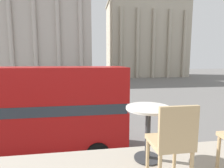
{
  "coord_description": "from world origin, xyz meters",
  "views": [
    {
      "loc": [
        0.72,
        -2.51,
        4.52
      ],
      "look_at": [
        3.39,
        15.3,
        2.22
      ],
      "focal_mm": 28.0,
      "sensor_mm": 36.0,
      "label": 1
    }
  ],
  "objects_px": {
    "cafe_dining_table": "(148,121)",
    "traffic_light_near": "(68,91)",
    "pedestrian_grey": "(53,92)",
    "traffic_light_mid": "(94,80)",
    "car_navy": "(103,99)",
    "pedestrian_white": "(68,79)",
    "cafe_chair_0": "(172,140)",
    "pedestrian_yellow": "(21,91)",
    "plaza_building_right": "(145,40)",
    "double_decker_bus": "(13,108)",
    "plaza_building_left": "(42,27)",
    "pedestrian_blue": "(64,88)"
  },
  "relations": [
    {
      "from": "cafe_dining_table",
      "to": "traffic_light_near",
      "type": "distance_m",
      "value": 11.39
    },
    {
      "from": "cafe_dining_table",
      "to": "pedestrian_grey",
      "type": "bearing_deg",
      "value": 103.85
    },
    {
      "from": "traffic_light_mid",
      "to": "car_navy",
      "type": "xyz_separation_m",
      "value": [
        0.72,
        -4.63,
        -1.54
      ]
    },
    {
      "from": "car_navy",
      "to": "pedestrian_white",
      "type": "height_order",
      "value": "pedestrian_white"
    },
    {
      "from": "cafe_chair_0",
      "to": "pedestrian_yellow",
      "type": "relative_size",
      "value": 0.53
    },
    {
      "from": "plaza_building_right",
      "to": "traffic_light_mid",
      "type": "height_order",
      "value": "plaza_building_right"
    },
    {
      "from": "double_decker_bus",
      "to": "pedestrian_yellow",
      "type": "height_order",
      "value": "double_decker_bus"
    },
    {
      "from": "plaza_building_right",
      "to": "traffic_light_mid",
      "type": "bearing_deg",
      "value": -118.87
    },
    {
      "from": "cafe_dining_table",
      "to": "plaza_building_left",
      "type": "bearing_deg",
      "value": 104.17
    },
    {
      "from": "cafe_chair_0",
      "to": "pedestrian_grey",
      "type": "relative_size",
      "value": 0.55
    },
    {
      "from": "cafe_dining_table",
      "to": "traffic_light_mid",
      "type": "bearing_deg",
      "value": 89.58
    },
    {
      "from": "plaza_building_left",
      "to": "pedestrian_blue",
      "type": "bearing_deg",
      "value": -71.91
    },
    {
      "from": "traffic_light_near",
      "to": "pedestrian_blue",
      "type": "distance_m",
      "value": 11.08
    },
    {
      "from": "pedestrian_blue",
      "to": "plaza_building_left",
      "type": "bearing_deg",
      "value": -165.13
    },
    {
      "from": "cafe_chair_0",
      "to": "double_decker_bus",
      "type": "bearing_deg",
      "value": 122.11
    },
    {
      "from": "traffic_light_mid",
      "to": "car_navy",
      "type": "height_order",
      "value": "traffic_light_mid"
    },
    {
      "from": "plaza_building_right",
      "to": "pedestrian_grey",
      "type": "relative_size",
      "value": 14.17
    },
    {
      "from": "cafe_dining_table",
      "to": "plaza_building_right",
      "type": "relative_size",
      "value": 0.03
    },
    {
      "from": "pedestrian_grey",
      "to": "double_decker_bus",
      "type": "bearing_deg",
      "value": -16.21
    },
    {
      "from": "cafe_dining_table",
      "to": "car_navy",
      "type": "distance_m",
      "value": 15.74
    },
    {
      "from": "cafe_chair_0",
      "to": "traffic_light_near",
      "type": "xyz_separation_m",
      "value": [
        -2.21,
        11.65,
        -1.39
      ]
    },
    {
      "from": "pedestrian_blue",
      "to": "pedestrian_yellow",
      "type": "bearing_deg",
      "value": -73.97
    },
    {
      "from": "cafe_dining_table",
      "to": "traffic_light_near",
      "type": "bearing_deg",
      "value": 100.99
    },
    {
      "from": "traffic_light_near",
      "to": "pedestrian_white",
      "type": "distance_m",
      "value": 23.22
    },
    {
      "from": "traffic_light_near",
      "to": "pedestrian_yellow",
      "type": "bearing_deg",
      "value": 125.34
    },
    {
      "from": "pedestrian_grey",
      "to": "pedestrian_white",
      "type": "distance_m",
      "value": 15.5
    },
    {
      "from": "car_navy",
      "to": "pedestrian_blue",
      "type": "relative_size",
      "value": 2.37
    },
    {
      "from": "car_navy",
      "to": "pedestrian_yellow",
      "type": "xyz_separation_m",
      "value": [
        -9.54,
        4.86,
        0.29
      ]
    },
    {
      "from": "pedestrian_yellow",
      "to": "pedestrian_white",
      "type": "bearing_deg",
      "value": 15.58
    },
    {
      "from": "traffic_light_near",
      "to": "pedestrian_yellow",
      "type": "height_order",
      "value": "traffic_light_near"
    },
    {
      "from": "plaza_building_right",
      "to": "traffic_light_near",
      "type": "height_order",
      "value": "plaza_building_right"
    },
    {
      "from": "cafe_chair_0",
      "to": "pedestrian_grey",
      "type": "xyz_separation_m",
      "value": [
        -4.66,
        19.21,
        -2.75
      ]
    },
    {
      "from": "cafe_dining_table",
      "to": "pedestrian_grey",
      "type": "relative_size",
      "value": 0.44
    },
    {
      "from": "traffic_light_near",
      "to": "double_decker_bus",
      "type": "bearing_deg",
      "value": -112.9
    },
    {
      "from": "double_decker_bus",
      "to": "cafe_dining_table",
      "type": "bearing_deg",
      "value": -52.35
    },
    {
      "from": "plaza_building_right",
      "to": "pedestrian_blue",
      "type": "height_order",
      "value": "plaza_building_right"
    },
    {
      "from": "pedestrian_white",
      "to": "pedestrian_blue",
      "type": "bearing_deg",
      "value": 173.62
    },
    {
      "from": "cafe_dining_table",
      "to": "plaza_building_right",
      "type": "height_order",
      "value": "plaza_building_right"
    },
    {
      "from": "pedestrian_yellow",
      "to": "pedestrian_white",
      "type": "distance_m",
      "value": 14.49
    },
    {
      "from": "double_decker_bus",
      "to": "traffic_light_near",
      "type": "xyz_separation_m",
      "value": [
        2.04,
        4.82,
        -0.06
      ]
    },
    {
      "from": "cafe_chair_0",
      "to": "pedestrian_blue",
      "type": "bearing_deg",
      "value": 100.03
    },
    {
      "from": "cafe_dining_table",
      "to": "traffic_light_mid",
      "type": "height_order",
      "value": "cafe_dining_table"
    },
    {
      "from": "pedestrian_blue",
      "to": "pedestrian_grey",
      "type": "xyz_separation_m",
      "value": [
        -0.77,
        -3.31,
        -0.07
      ]
    },
    {
      "from": "pedestrian_blue",
      "to": "pedestrian_white",
      "type": "distance_m",
      "value": 12.21
    },
    {
      "from": "pedestrian_blue",
      "to": "cafe_chair_0",
      "type": "bearing_deg",
      "value": 6.58
    },
    {
      "from": "pedestrian_blue",
      "to": "pedestrian_white",
      "type": "height_order",
      "value": "pedestrian_blue"
    },
    {
      "from": "cafe_dining_table",
      "to": "plaza_building_left",
      "type": "height_order",
      "value": "plaza_building_left"
    },
    {
      "from": "traffic_light_mid",
      "to": "pedestrian_blue",
      "type": "relative_size",
      "value": 1.92
    },
    {
      "from": "cafe_dining_table",
      "to": "pedestrian_blue",
      "type": "relative_size",
      "value": 0.41
    },
    {
      "from": "plaza_building_left",
      "to": "pedestrian_yellow",
      "type": "height_order",
      "value": "plaza_building_left"
    }
  ]
}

